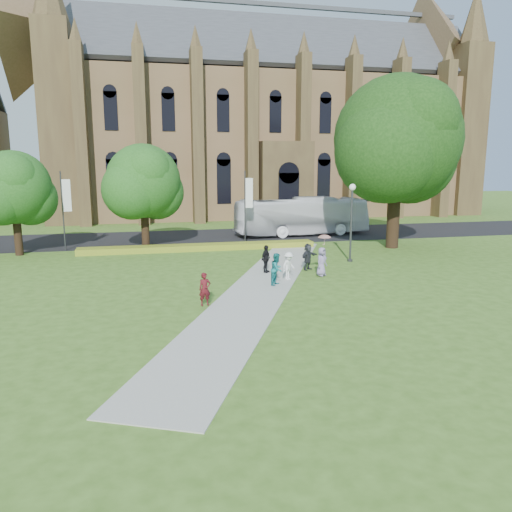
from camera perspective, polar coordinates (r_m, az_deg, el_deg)
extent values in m
plane|color=#3C5D1C|center=(26.17, 1.17, -4.02)|extent=(160.00, 160.00, 0.00)
cube|color=black|center=(45.47, -4.94, 2.22)|extent=(160.00, 10.00, 0.02)
cube|color=#B2B2A8|center=(27.11, 0.66, -3.46)|extent=(15.58, 28.54, 0.04)
cube|color=gold|center=(38.52, -6.48, 1.00)|extent=(18.00, 1.40, 0.45)
cube|color=brown|center=(66.58, 1.23, 12.22)|extent=(52.00, 16.00, 17.00)
cube|color=brown|center=(58.30, -21.69, 13.70)|extent=(3.50, 3.50, 21.00)
cube|color=brown|center=(70.58, 22.97, 12.95)|extent=(3.50, 3.50, 21.00)
cone|color=brown|center=(72.71, 23.83, 24.00)|extent=(3.60, 3.60, 7.00)
cube|color=brown|center=(57.90, 3.40, 8.49)|extent=(6.00, 2.50, 9.00)
cylinder|color=#38383D|center=(34.19, 10.81, 3.35)|extent=(0.14, 0.14, 4.80)
sphere|color=white|center=(33.97, 10.96, 7.73)|extent=(0.44, 0.44, 0.44)
cylinder|color=#38383D|center=(34.55, 10.68, -0.48)|extent=(0.36, 0.36, 0.15)
cylinder|color=#332114|center=(40.53, 15.48, 5.54)|extent=(0.96, 0.96, 6.60)
sphere|color=black|center=(40.43, 15.84, 12.75)|extent=(9.60, 9.60, 9.60)
cylinder|color=#332114|center=(39.84, -25.61, 2.81)|extent=(0.56, 0.56, 3.85)
sphere|color=#1F4F17|center=(39.61, -25.96, 7.07)|extent=(5.20, 5.20, 5.20)
cylinder|color=#332114|center=(39.33, -12.57, 3.71)|extent=(0.60, 0.60, 4.12)
sphere|color=#1F4F17|center=(39.09, -12.75, 8.35)|extent=(5.60, 5.60, 5.60)
cylinder|color=#38383D|center=(40.75, -1.26, 5.52)|extent=(0.10, 0.10, 6.00)
cube|color=white|center=(40.73, -0.78, 7.21)|extent=(0.60, 0.02, 2.40)
cylinder|color=#38383D|center=(40.36, -21.20, 4.76)|extent=(0.10, 0.10, 6.00)
cube|color=white|center=(40.22, -20.82, 6.48)|extent=(0.60, 0.02, 2.40)
imported|color=white|center=(46.30, 5.27, 4.54)|extent=(12.70, 4.03, 3.48)
imported|color=#4F1217|center=(23.40, -5.87, -3.78)|extent=(0.61, 0.45, 1.56)
imported|color=#167072|center=(27.14, 2.40, -1.50)|extent=(1.05, 1.08, 1.76)
imported|color=white|center=(28.42, 3.74, -1.14)|extent=(1.17, 1.09, 1.58)
imported|color=black|center=(30.20, 1.14, -0.33)|extent=(0.96, 1.01, 1.68)
imported|color=gray|center=(29.60, 7.51, -0.64)|extent=(0.98, 0.93, 1.69)
imported|color=#282B30|center=(31.18, 5.95, -0.07)|extent=(1.50, 1.32, 1.65)
imported|color=#D89A98|center=(29.55, 7.83, 1.65)|extent=(0.89, 0.89, 0.66)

